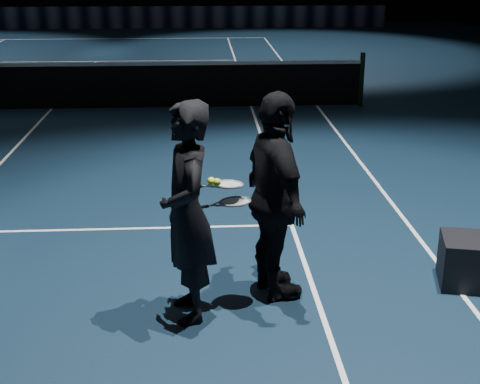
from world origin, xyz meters
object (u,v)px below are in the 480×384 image
at_px(player_a, 187,213).
at_px(tennis_balls, 214,180).
at_px(racket_upper, 228,184).
at_px(player_b, 275,198).
at_px(racket_lower, 235,201).

xyz_separation_m(player_a, tennis_balls, (0.23, 0.10, 0.26)).
bearing_deg(racket_upper, player_b, -9.08).
height_order(racket_lower, tennis_balls, tennis_balls).
height_order(player_a, tennis_balls, player_a).
xyz_separation_m(player_b, racket_lower, (-0.37, -0.15, 0.03)).
bearing_deg(player_b, player_a, 97.15).
height_order(racket_lower, racket_upper, racket_upper).
bearing_deg(racket_upper, player_a, -178.29).
bearing_deg(player_a, tennis_balls, 101.89).
height_order(player_a, racket_upper, player_a).
bearing_deg(player_b, tennis_balls, 96.67).
height_order(player_b, tennis_balls, player_b).
bearing_deg(player_a, player_b, 100.77).
relative_size(player_b, racket_upper, 2.83).
distance_m(player_a, racket_lower, 0.45).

